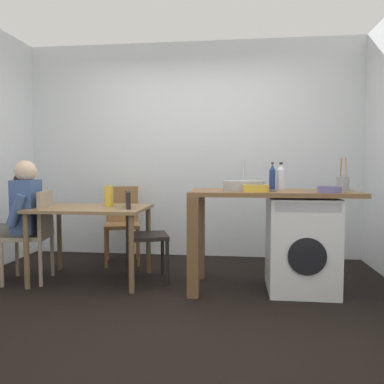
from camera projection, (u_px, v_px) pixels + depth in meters
ground_plane at (167, 301)px, 3.23m from camera, size 5.46×5.46×0.00m
wall_back at (192, 150)px, 4.88m from camera, size 4.60×0.10×2.70m
dining_table at (91, 217)px, 3.79m from camera, size 1.10×0.76×0.74m
chair_person_seat at (35, 231)px, 3.77m from camera, size 0.46×0.46×0.90m
chair_opposite at (139, 231)px, 3.77m from camera, size 0.51×0.51×0.90m
chair_spare_by_wall at (122, 220)px, 4.55m from camera, size 0.50×0.50×0.90m
seated_person at (18, 214)px, 3.75m from camera, size 0.53×0.53×1.20m
kitchen_counter at (249, 208)px, 3.52m from camera, size 1.50×0.68×0.92m
washing_machine at (301, 244)px, 3.48m from camera, size 0.60×0.61×0.86m
sink_basin at (244, 186)px, 3.51m from camera, size 0.38×0.38×0.09m
tap at (244, 175)px, 3.68m from camera, size 0.02×0.02×0.28m
bottle_tall_green at (272, 177)px, 3.68m from camera, size 0.06×0.06×0.26m
bottle_squat_brown at (281, 177)px, 3.69m from camera, size 0.08×0.08×0.26m
mixing_bowl at (256, 188)px, 3.30m from camera, size 0.23×0.23×0.06m
utensil_crock at (343, 183)px, 3.46m from camera, size 0.11×0.11×0.30m
colander at (329, 189)px, 3.21m from camera, size 0.20×0.20×0.06m
vase at (109, 196)px, 3.85m from camera, size 0.09×0.09×0.21m
scissors at (268, 191)px, 3.39m from camera, size 0.15×0.06×0.01m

